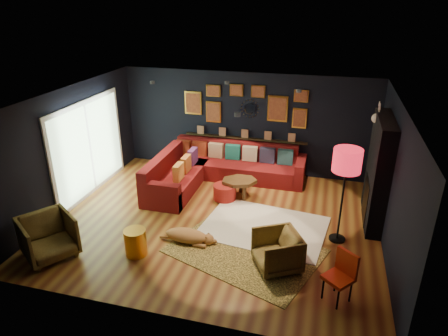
% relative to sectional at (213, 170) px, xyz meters
% --- Properties ---
extents(floor, '(6.50, 6.50, 0.00)m').
position_rel_sectional_xyz_m(floor, '(0.61, -1.81, -0.32)').
color(floor, olive).
rests_on(floor, ground).
extents(room_walls, '(6.50, 6.50, 6.50)m').
position_rel_sectional_xyz_m(room_walls, '(0.61, -1.81, 1.27)').
color(room_walls, black).
rests_on(room_walls, ground).
extents(sectional, '(3.41, 2.69, 0.86)m').
position_rel_sectional_xyz_m(sectional, '(0.00, 0.00, 0.00)').
color(sectional, maroon).
rests_on(sectional, ground).
extents(ledge, '(3.20, 0.12, 0.04)m').
position_rel_sectional_xyz_m(ledge, '(0.61, 0.87, 0.60)').
color(ledge, black).
rests_on(ledge, room_walls).
extents(gallery_wall, '(3.15, 0.04, 1.02)m').
position_rel_sectional_xyz_m(gallery_wall, '(0.60, 0.91, 1.48)').
color(gallery_wall, gold).
rests_on(gallery_wall, room_walls).
extents(sunburst_mirror, '(0.47, 0.16, 0.47)m').
position_rel_sectional_xyz_m(sunburst_mirror, '(0.71, 0.91, 1.38)').
color(sunburst_mirror, silver).
rests_on(sunburst_mirror, room_walls).
extents(fireplace, '(0.31, 1.60, 2.20)m').
position_rel_sectional_xyz_m(fireplace, '(3.71, -0.91, 0.70)').
color(fireplace, black).
rests_on(fireplace, ground).
extents(deer_head, '(0.50, 0.28, 0.45)m').
position_rel_sectional_xyz_m(deer_head, '(3.75, -0.41, 1.73)').
color(deer_head, white).
rests_on(deer_head, fireplace).
extents(sliding_door, '(0.06, 2.80, 2.20)m').
position_rel_sectional_xyz_m(sliding_door, '(-2.60, -1.21, 0.78)').
color(sliding_door, white).
rests_on(sliding_door, ground).
extents(ceiling_spots, '(3.30, 2.50, 0.06)m').
position_rel_sectional_xyz_m(ceiling_spots, '(0.61, -1.01, 2.24)').
color(ceiling_spots, black).
rests_on(ceiling_spots, room_walls).
extents(shag_rug, '(2.60, 2.04, 0.03)m').
position_rel_sectional_xyz_m(shag_rug, '(1.61, -1.81, -0.31)').
color(shag_rug, white).
rests_on(shag_rug, ground).
extents(leopard_rug, '(3.06, 2.62, 0.01)m').
position_rel_sectional_xyz_m(leopard_rug, '(1.41, -2.69, -0.32)').
color(leopard_rug, '#DEB856').
rests_on(leopard_rug, ground).
extents(coffee_table, '(1.00, 0.88, 0.42)m').
position_rel_sectional_xyz_m(coffee_table, '(0.82, -0.64, 0.04)').
color(coffee_table, '#56391B').
rests_on(coffee_table, shag_rug).
extents(pouf, '(0.52, 0.52, 0.34)m').
position_rel_sectional_xyz_m(pouf, '(0.53, -0.85, -0.12)').
color(pouf, '#A51F1B').
rests_on(pouf, shag_rug).
extents(armchair_left, '(1.12, 1.14, 0.86)m').
position_rel_sectional_xyz_m(armchair_left, '(-1.94, -3.73, 0.11)').
color(armchair_left, '#B28D3E').
rests_on(armchair_left, ground).
extents(armchair_right, '(0.94, 0.95, 0.74)m').
position_rel_sectional_xyz_m(armchair_right, '(2.04, -3.01, 0.05)').
color(armchair_right, '#B28D3E').
rests_on(armchair_right, ground).
extents(gold_stool, '(0.40, 0.40, 0.50)m').
position_rel_sectional_xyz_m(gold_stool, '(-0.48, -3.29, -0.07)').
color(gold_stool, gold).
rests_on(gold_stool, ground).
extents(orange_chair, '(0.55, 0.55, 0.83)m').
position_rel_sectional_xyz_m(orange_chair, '(3.08, -3.52, 0.16)').
color(orange_chair, black).
rests_on(orange_chair, ground).
extents(floor_lamp, '(0.51, 0.51, 1.87)m').
position_rel_sectional_xyz_m(floor_lamp, '(3.05, -1.86, 1.26)').
color(floor_lamp, black).
rests_on(floor_lamp, ground).
extents(dog, '(1.14, 0.58, 0.36)m').
position_rel_sectional_xyz_m(dog, '(0.27, -2.69, -0.13)').
color(dog, '#A4673B').
rests_on(dog, leopard_rug).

